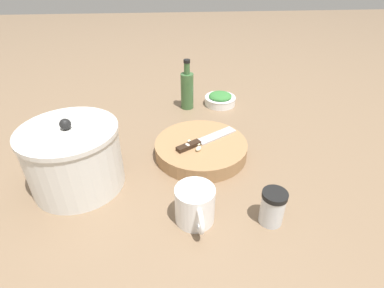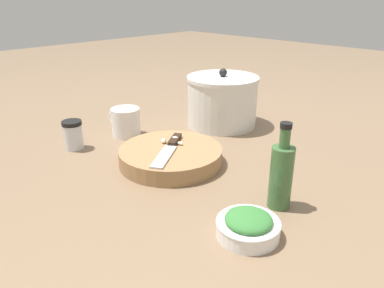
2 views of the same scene
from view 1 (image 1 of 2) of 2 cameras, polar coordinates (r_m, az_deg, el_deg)
name	(u,v)px [view 1 (image 1 of 2)]	position (r m, az deg, el deg)	size (l,w,h in m)	color
ground_plane	(178,152)	(0.96, -2.61, -1.50)	(5.00, 5.00, 0.00)	#7F664C
cutting_board	(201,148)	(0.94, 1.71, -0.86)	(0.29, 0.29, 0.05)	#9E754C
chef_knife	(203,140)	(0.93, 2.17, 0.68)	(0.14, 0.20, 0.01)	black
garlic_cloves	(193,146)	(0.90, 0.19, -0.32)	(0.07, 0.06, 0.02)	beige
herb_bowl	(220,99)	(1.26, 5.37, 8.53)	(0.13, 0.13, 0.05)	white
spice_jar	(273,207)	(0.73, 15.10, -11.54)	(0.06, 0.06, 0.09)	silver
coffee_mug	(195,205)	(0.71, 0.59, -11.60)	(0.13, 0.09, 0.09)	white
oil_bottle	(187,89)	(1.21, -0.94, 10.36)	(0.05, 0.05, 0.20)	#3D6638
stock_pot	(74,158)	(0.85, -21.54, -2.42)	(0.25, 0.25, 0.20)	silver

